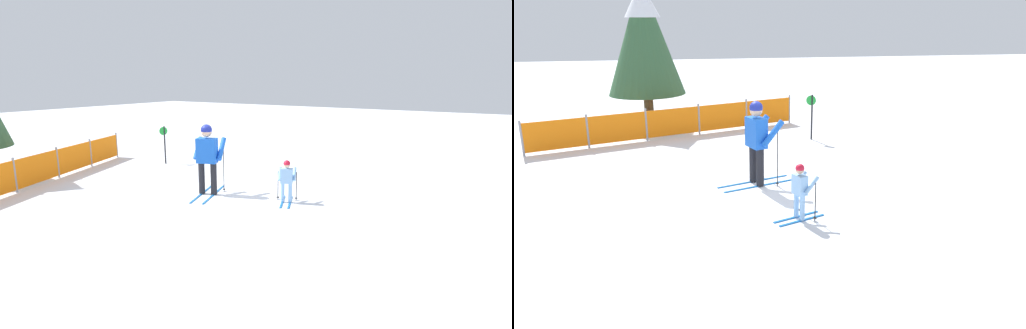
% 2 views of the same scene
% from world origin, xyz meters
% --- Properties ---
extents(ground_plane, '(60.00, 60.00, 0.00)m').
position_xyz_m(ground_plane, '(0.00, 0.00, 0.00)').
color(ground_plane, white).
extents(skier_adult, '(1.70, 0.97, 1.78)m').
position_xyz_m(skier_adult, '(-0.08, 0.07, 1.06)').
color(skier_adult, '#1966B2').
rests_on(skier_adult, ground_plane).
extents(skier_child, '(0.97, 0.60, 1.02)m').
position_xyz_m(skier_child, '(0.37, -1.93, 0.59)').
color(skier_child, '#1966B2').
rests_on(skier_child, ground_plane).
extents(safety_fence, '(7.54, 2.80, 0.92)m').
position_xyz_m(safety_fence, '(-1.86, 4.59, 0.46)').
color(safety_fence, gray).
rests_on(safety_fence, ground_plane).
extents(trail_marker, '(0.26, 0.14, 1.29)m').
position_xyz_m(trail_marker, '(2.02, 3.65, 0.80)').
color(trail_marker, black).
rests_on(trail_marker, ground_plane).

